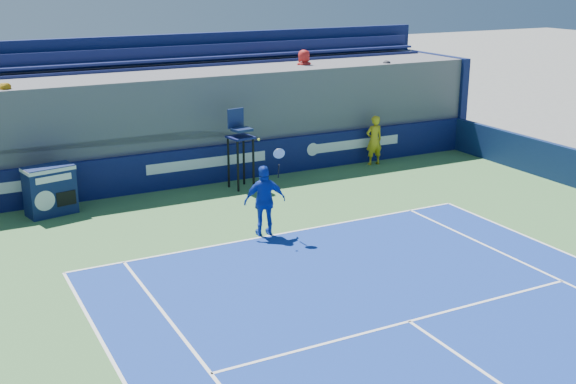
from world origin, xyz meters
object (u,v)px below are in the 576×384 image
ball_person (374,140)px  match_clock (50,189)px  tennis_player (265,201)px  umpire_chair (240,140)px

ball_person → match_clock: 11.00m
ball_person → tennis_player: tennis_player is taller
match_clock → tennis_player: tennis_player is taller
umpire_chair → tennis_player: tennis_player is taller
match_clock → umpire_chair: umpire_chair is taller
tennis_player → umpire_chair: bearing=74.4°
ball_person → match_clock: bearing=4.0°
tennis_player → ball_person: bearing=35.6°
ball_person → tennis_player: (-6.43, -4.61, 0.06)m
ball_person → tennis_player: 7.92m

